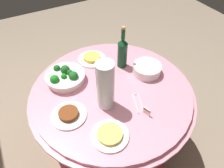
# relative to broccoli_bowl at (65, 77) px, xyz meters

# --- Properties ---
(ground_plane) EXTENTS (6.00, 6.00, 0.00)m
(ground_plane) POSITION_rel_broccoli_bowl_xyz_m (-0.23, -0.25, -0.78)
(ground_plane) COLOR gray
(buffet_table) EXTENTS (1.16, 1.16, 0.74)m
(buffet_table) POSITION_rel_broccoli_bowl_xyz_m (-0.23, -0.25, -0.41)
(buffet_table) COLOR maroon
(buffet_table) RESTS_ON ground_plane
(broccoli_bowl) EXTENTS (0.28, 0.28, 0.11)m
(broccoli_bowl) POSITION_rel_broccoli_bowl_xyz_m (0.00, 0.00, 0.00)
(broccoli_bowl) COLOR white
(broccoli_bowl) RESTS_ON buffet_table
(plate_stack) EXTENTS (0.21, 0.21, 0.07)m
(plate_stack) POSITION_rel_broccoli_bowl_xyz_m (-0.20, -0.56, -0.01)
(plate_stack) COLOR white
(plate_stack) RESTS_ON buffet_table
(wine_bottle) EXTENTS (0.07, 0.07, 0.34)m
(wine_bottle) POSITION_rel_broccoli_bowl_xyz_m (-0.04, -0.44, 0.09)
(wine_bottle) COLOR #0E3F21
(wine_bottle) RESTS_ON buffet_table
(decorative_fruit_vase) EXTENTS (0.11, 0.11, 0.34)m
(decorative_fruit_vase) POSITION_rel_broccoli_bowl_xyz_m (-0.33, -0.15, 0.12)
(decorative_fruit_vase) COLOR silver
(decorative_fruit_vase) RESTS_ON buffet_table
(serving_tongs) EXTENTS (0.17, 0.09, 0.01)m
(serving_tongs) POSITION_rel_broccoli_bowl_xyz_m (-0.42, -0.34, -0.04)
(serving_tongs) COLOR silver
(serving_tongs) RESTS_ON buffet_table
(food_plate_stir_fry) EXTENTS (0.22, 0.22, 0.04)m
(food_plate_stir_fry) POSITION_rel_broccoli_bowl_xyz_m (-0.30, 0.09, -0.03)
(food_plate_stir_fry) COLOR white
(food_plate_stir_fry) RESTS_ON buffet_table
(food_plate_fried_egg) EXTENTS (0.22, 0.22, 0.04)m
(food_plate_fried_egg) POSITION_rel_broccoli_bowl_xyz_m (0.13, -0.27, -0.03)
(food_plate_fried_egg) COLOR white
(food_plate_fried_egg) RESTS_ON buffet_table
(food_plate_noodles) EXTENTS (0.22, 0.22, 0.03)m
(food_plate_noodles) POSITION_rel_broccoli_bowl_xyz_m (-0.55, -0.06, -0.03)
(food_plate_noodles) COLOR white
(food_plate_noodles) RESTS_ON buffet_table
(label_placard_front) EXTENTS (0.05, 0.02, 0.05)m
(label_placard_front) POSITION_rel_broccoli_bowl_xyz_m (-0.52, -0.34, -0.01)
(label_placard_front) COLOR white
(label_placard_front) RESTS_ON buffet_table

